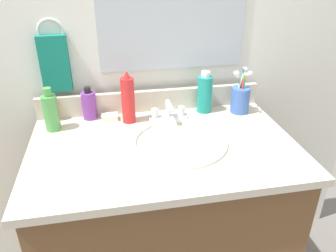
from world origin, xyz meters
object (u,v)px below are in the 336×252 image
bottle_spray_red (128,99)px  bottle_mouthwash_teal (205,93)px  bottle_toner_green (51,112)px  bottle_cream_purple (89,105)px  hand_towel (55,64)px  faucet (168,113)px  bottle_oil_amber (54,109)px  cup_blue_plastic (240,99)px  soap_bar (110,117)px

bottle_spray_red → bottle_mouthwash_teal: (0.32, 0.04, -0.02)m
bottle_toner_green → bottle_cream_purple: (0.14, 0.07, -0.01)m
hand_towel → bottle_mouthwash_teal: (0.59, -0.07, -0.14)m
faucet → bottle_toner_green: (-0.45, -0.00, 0.05)m
bottle_oil_amber → cup_blue_plastic: size_ratio=0.56×
hand_towel → bottle_spray_red: size_ratio=1.04×
bottle_mouthwash_teal → faucet: bearing=-162.9°
hand_towel → bottle_toner_green: (-0.02, -0.13, -0.15)m
cup_blue_plastic → soap_bar: cup_blue_plastic is taller
faucet → bottle_toner_green: 0.45m
hand_towel → bottle_oil_amber: bearing=-124.7°
hand_towel → bottle_cream_purple: 0.20m
bottle_oil_amber → bottle_mouthwash_teal: size_ratio=0.61×
bottle_spray_red → bottle_cream_purple: bottle_spray_red is taller
hand_towel → bottle_cream_purple: size_ratio=1.64×
hand_towel → faucet: size_ratio=1.38×
bottle_cream_purple → faucet: bearing=-13.0°
bottle_spray_red → bottle_toner_green: (-0.29, -0.01, -0.02)m
bottle_toner_green → faucet: bearing=0.3°
bottle_toner_green → cup_blue_plastic: bearing=1.3°
bottle_spray_red → bottle_mouthwash_teal: bearing=6.9°
faucet → bottle_mouthwash_teal: 0.18m
bottle_mouthwash_teal → cup_blue_plastic: (0.15, -0.04, -0.02)m
bottle_spray_red → bottle_toner_green: size_ratio=1.25×
bottle_oil_amber → bottle_cream_purple: (0.14, -0.01, 0.01)m
bottle_oil_amber → hand_towel: bearing=55.3°
bottle_spray_red → soap_bar: bottle_spray_red is taller
bottle_toner_green → soap_bar: (0.21, 0.04, -0.06)m
bottle_oil_amber → bottle_mouthwash_teal: 0.62m
soap_bar → bottle_cream_purple: bearing=157.3°
bottle_oil_amber → soap_bar: bearing=-11.4°
bottle_oil_amber → bottle_spray_red: 0.31m
hand_towel → bottle_spray_red: (0.27, -0.11, -0.12)m
bottle_oil_amber → bottle_mouthwash_teal: bearing=-3.1°
hand_towel → bottle_cream_purple: bearing=-24.2°
hand_towel → faucet: 0.48m
faucet → cup_blue_plastic: (0.31, 0.01, 0.03)m
bottle_spray_red → hand_towel: bearing=157.3°
bottle_cream_purple → hand_towel: bearing=155.8°
bottle_spray_red → soap_bar: size_ratio=3.31×
bottle_toner_green → bottle_mouthwash_teal: bottle_mouthwash_teal is taller
faucet → bottle_spray_red: (-0.16, 0.01, 0.07)m
hand_towel → bottle_cream_purple: (0.11, -0.05, -0.16)m
bottle_cream_purple → bottle_mouthwash_teal: bottle_mouthwash_teal is taller
bottle_oil_amber → soap_bar: size_ratio=1.67×
hand_towel → soap_bar: (0.19, -0.08, -0.21)m
faucet → bottle_cream_purple: (-0.31, 0.07, 0.03)m
soap_bar → bottle_toner_green: bearing=-168.9°
faucet → bottle_spray_red: size_ratio=0.76×
bottle_toner_green → bottle_cream_purple: 0.16m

